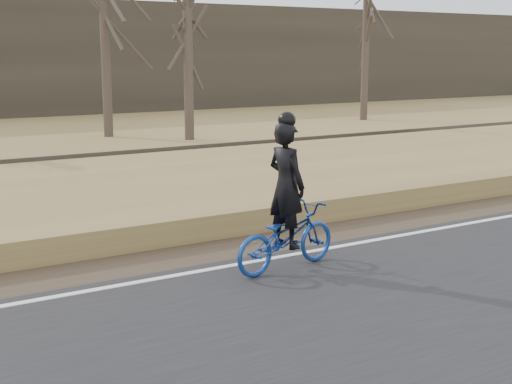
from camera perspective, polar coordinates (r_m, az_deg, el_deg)
cyclist at (r=10.65m, az=2.42°, el=-2.22°), size 1.97×0.95×2.38m
bare_tree_center at (r=28.67m, az=-12.07°, el=13.87°), size 0.36×0.36×9.53m
bare_tree_right at (r=27.16m, az=-5.46°, el=10.90°), size 0.36×0.36×6.39m
bare_tree_far_right at (r=35.58m, az=8.78°, el=12.14°), size 0.36×0.36×7.96m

